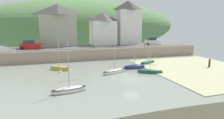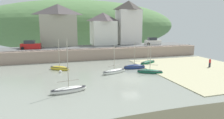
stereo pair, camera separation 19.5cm
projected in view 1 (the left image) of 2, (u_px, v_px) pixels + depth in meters
ground at (180, 102)px, 19.80m from camera, size 48.00×41.00×0.61m
quay_seawall at (101, 53)px, 44.57m from camera, size 48.00×9.40×2.40m
hillside_backdrop at (80, 26)px, 79.14m from camera, size 80.00×44.00×19.89m
waterfront_building_left at (58, 25)px, 48.03m from camera, size 8.89×4.95×10.18m
waterfront_building_centre at (103, 28)px, 51.54m from camera, size 6.43×6.17×8.33m
waterfront_building_right at (128, 22)px, 53.33m from camera, size 6.34×5.26×11.56m
dinghy_open_wooden at (148, 62)px, 39.03m from camera, size 4.37×2.90×4.60m
fishing_boat_green at (150, 71)px, 31.79m from camera, size 4.18×2.93×4.98m
sailboat_far_left at (134, 67)px, 34.88m from camera, size 4.06×1.35×4.94m
sailboat_tall_mast at (114, 71)px, 31.67m from camera, size 4.60×2.59×4.73m
motorboat_with_cabin at (60, 68)px, 33.82m from camera, size 3.65×3.13×5.52m
rowboat_small_beached at (69, 90)px, 22.91m from camera, size 4.48×1.94×6.48m
parked_car_near_slipway at (30, 45)px, 42.77m from camera, size 4.27×2.15×1.95m
parked_car_by_wall at (152, 42)px, 51.55m from camera, size 4.27×2.15×1.95m
person_on_slipway at (210, 62)px, 35.58m from camera, size 0.34×0.34×1.62m
mooring_buoy at (60, 72)px, 31.90m from camera, size 0.52×0.52×0.52m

